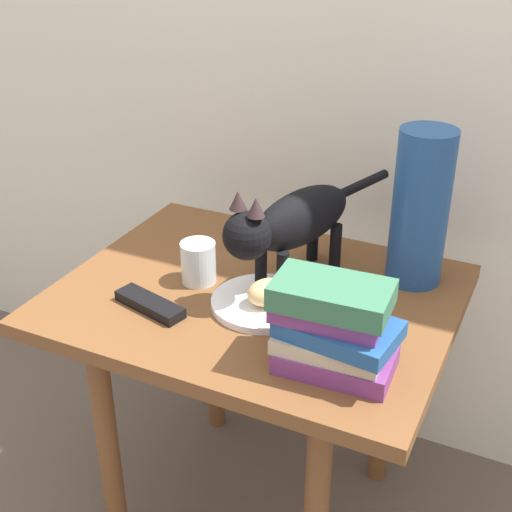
{
  "coord_description": "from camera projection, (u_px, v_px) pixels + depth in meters",
  "views": [
    {
      "loc": [
        0.5,
        -1.06,
        1.3
      ],
      "look_at": [
        0.0,
        0.0,
        0.67
      ],
      "focal_mm": 49.03,
      "sensor_mm": 36.0,
      "label": 1
    }
  ],
  "objects": [
    {
      "name": "ground_plane",
      "position": [
        256.0,
        508.0,
        1.65
      ],
      "size": [
        6.0,
        6.0,
        0.0
      ],
      "primitive_type": "plane",
      "color": "brown"
    },
    {
      "name": "plate",
      "position": [
        264.0,
        303.0,
        1.32
      ],
      "size": [
        0.2,
        0.2,
        0.01
      ],
      "primitive_type": "cylinder",
      "color": "white",
      "rests_on": "side_table"
    },
    {
      "name": "tv_remote",
      "position": [
        150.0,
        304.0,
        1.31
      ],
      "size": [
        0.16,
        0.08,
        0.02
      ],
      "primitive_type": "cube",
      "rotation": [
        0.0,
        0.0,
        -0.25
      ],
      "color": "black",
      "rests_on": "side_table"
    },
    {
      "name": "cat",
      "position": [
        292.0,
        222.0,
        1.34
      ],
      "size": [
        0.19,
        0.46,
        0.23
      ],
      "color": "black",
      "rests_on": "side_table"
    },
    {
      "name": "side_table",
      "position": [
        256.0,
        329.0,
        1.41
      ],
      "size": [
        0.76,
        0.6,
        0.59
      ],
      "color": "brown",
      "rests_on": "ground"
    },
    {
      "name": "book_stack",
      "position": [
        334.0,
        327.0,
        1.12
      ],
      "size": [
        0.21,
        0.14,
        0.16
      ],
      "color": "#72337A",
      "rests_on": "side_table"
    },
    {
      "name": "green_vase",
      "position": [
        420.0,
        208.0,
        1.34
      ],
      "size": [
        0.11,
        0.11,
        0.31
      ],
      "primitive_type": "cylinder",
      "color": "navy",
      "rests_on": "side_table"
    },
    {
      "name": "candle_jar",
      "position": [
        198.0,
        264.0,
        1.39
      ],
      "size": [
        0.07,
        0.07,
        0.08
      ],
      "color": "silver",
      "rests_on": "side_table"
    },
    {
      "name": "bread_roll",
      "position": [
        268.0,
        292.0,
        1.29
      ],
      "size": [
        0.1,
        0.1,
        0.05
      ],
      "primitive_type": "ellipsoid",
      "rotation": [
        0.0,
        0.0,
        0.9
      ],
      "color": "#E0BC7A",
      "rests_on": "plate"
    }
  ]
}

